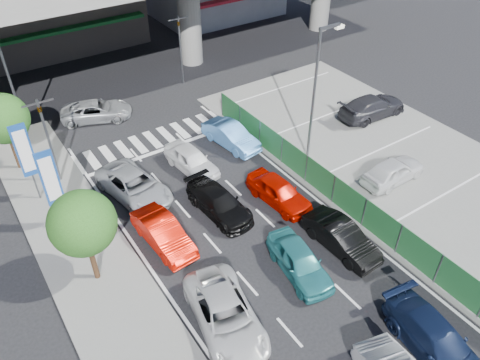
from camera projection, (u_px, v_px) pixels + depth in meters
ground at (276, 268)px, 21.50m from camera, size 120.00×120.00×0.00m
parking_lot at (403, 167)px, 27.63m from camera, size 12.00×28.00×0.06m
sidewalk_left at (98, 277)px, 21.00m from camera, size 4.00×30.00×0.12m
fence_run at (347, 200)px, 23.93m from camera, size 0.16×22.00×1.80m
traffic_light_left at (43, 121)px, 24.18m from camera, size 1.60×1.24×5.20m
traffic_light_right at (179, 33)px, 33.89m from camera, size 1.60×1.24×5.20m
street_lamp_right at (317, 85)px, 25.63m from camera, size 1.65×0.22×8.00m
street_lamp_left at (8, 66)px, 27.53m from camera, size 1.65×0.22×8.00m
signboard_near at (51, 181)px, 21.66m from camera, size 0.80×0.14×4.70m
signboard_far at (25, 153)px, 23.45m from camera, size 0.80×0.14×4.70m
tree_near at (83, 223)px, 18.95m from camera, size 2.80×2.80×4.80m
tree_far at (3, 119)px, 25.45m from camera, size 2.80×2.80×4.80m
minivan_navy_back at (436, 341)px, 17.76m from camera, size 2.61×4.99×1.38m
sedan_white_mid_left at (225, 315)px, 18.69m from camera, size 3.21×5.32×1.38m
taxi_teal_mid at (300, 261)px, 20.93m from camera, size 2.22×4.23×1.37m
hatch_black_mid_right at (341, 237)px, 22.11m from camera, size 1.60×4.19×1.36m
taxi_orange_left at (163, 233)px, 22.33m from camera, size 1.74×4.22×1.36m
sedan_black_mid at (219, 203)px, 24.16m from camera, size 2.11×4.51×1.27m
taxi_orange_right at (279, 192)px, 24.79m from camera, size 1.98×4.15×1.37m
wagon_silver_front_left at (134, 186)px, 25.18m from camera, size 3.15×5.30×1.38m
sedan_white_front_mid at (191, 160)px, 27.07m from camera, size 2.03×4.16×1.37m
kei_truck_front_right at (231, 136)px, 29.09m from camera, size 2.08×4.36×1.38m
crossing_wagon_silver at (96, 111)px, 31.62m from camera, size 5.12×3.73×1.29m
parked_sedan_white at (393, 171)px, 26.13m from camera, size 4.07×1.72×1.38m
parked_sedan_dgrey at (372, 106)px, 31.78m from camera, size 5.13×2.26×1.47m
traffic_cone at (294, 157)px, 27.69m from camera, size 0.41×0.41×0.77m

